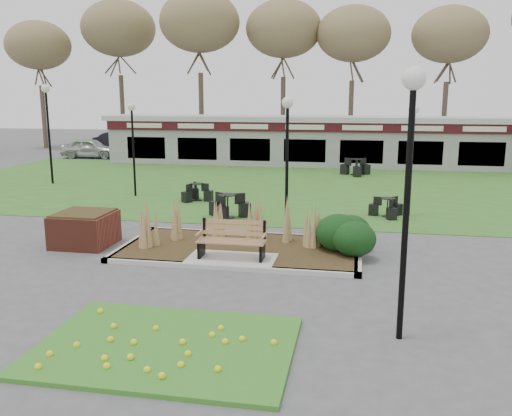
% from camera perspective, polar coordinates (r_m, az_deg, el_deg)
% --- Properties ---
extents(ground, '(100.00, 100.00, 0.00)m').
position_cam_1_polar(ground, '(13.49, -2.73, -5.98)').
color(ground, '#515154').
rests_on(ground, ground).
extents(lawn, '(34.00, 16.00, 0.02)m').
position_cam_1_polar(lawn, '(25.01, 3.63, 2.32)').
color(lawn, '#366620').
rests_on(lawn, ground).
extents(flower_bed, '(4.20, 3.00, 0.16)m').
position_cam_1_polar(flower_bed, '(9.36, -9.43, -13.96)').
color(flower_bed, '#297321').
rests_on(flower_bed, ground).
extents(planting_bed, '(6.75, 3.40, 1.27)m').
position_cam_1_polar(planting_bed, '(14.44, 3.44, -3.27)').
color(planting_bed, black).
rests_on(planting_bed, ground).
extents(park_bench, '(1.70, 0.66, 0.93)m').
position_cam_1_polar(park_bench, '(13.55, -2.51, -3.29)').
color(park_bench, '#966643').
rests_on(park_bench, ground).
extents(brick_planter, '(1.50, 1.50, 0.95)m').
position_cam_1_polar(brick_planter, '(15.81, -17.60, -2.07)').
color(brick_planter, brown).
rests_on(brick_planter, ground).
extents(food_pavilion, '(24.60, 3.40, 2.90)m').
position_cam_1_polar(food_pavilion, '(32.70, 5.40, 7.10)').
color(food_pavilion, gray).
rests_on(food_pavilion, ground).
extents(tree_backdrop, '(47.24, 5.24, 10.36)m').
position_cam_1_polar(tree_backdrop, '(40.82, 6.70, 17.67)').
color(tree_backdrop, '#47382B').
rests_on(tree_backdrop, ground).
extents(lamp_post_near_left, '(0.34, 0.34, 4.08)m').
position_cam_1_polar(lamp_post_near_left, '(15.86, 3.31, 7.64)').
color(lamp_post_near_left, black).
rests_on(lamp_post_near_left, ground).
extents(lamp_post_near_right, '(0.38, 0.38, 4.56)m').
position_cam_1_polar(lamp_post_near_right, '(9.06, 15.91, 6.34)').
color(lamp_post_near_right, black).
rests_on(lamp_post_near_right, ground).
extents(lamp_post_mid_left, '(0.32, 0.32, 3.82)m').
position_cam_1_polar(lamp_post_mid_left, '(22.74, -12.88, 8.14)').
color(lamp_post_mid_left, black).
rests_on(lamp_post_mid_left, ground).
extents(lamp_post_far_right, '(0.32, 0.32, 3.82)m').
position_cam_1_polar(lamp_post_far_right, '(19.12, 16.20, 7.34)').
color(lamp_post_far_right, black).
rests_on(lamp_post_far_right, ground).
extents(lamp_post_far_left, '(0.38, 0.38, 4.60)m').
position_cam_1_polar(lamp_post_far_left, '(27.14, -21.12, 9.41)').
color(lamp_post_far_left, black).
rests_on(lamp_post_far_left, ground).
extents(bistro_set_a, '(1.15, 1.28, 0.68)m').
position_cam_1_polar(bistro_set_a, '(21.57, -6.27, 1.39)').
color(bistro_set_a, black).
rests_on(bistro_set_a, ground).
extents(bistro_set_b, '(1.18, 1.18, 0.65)m').
position_cam_1_polar(bistro_set_b, '(19.14, 13.65, -0.24)').
color(bistro_set_b, black).
rests_on(bistro_set_b, ground).
extents(bistro_set_c, '(1.52, 1.38, 0.81)m').
position_cam_1_polar(bistro_set_c, '(18.41, -3.00, -0.22)').
color(bistro_set_c, black).
rests_on(bistro_set_c, ground).
extents(bistro_set_d, '(1.59, 1.48, 0.85)m').
position_cam_1_polar(bistro_set_d, '(28.81, 10.45, 3.98)').
color(bistro_set_d, black).
rests_on(bistro_set_d, ground).
extents(car_silver, '(3.93, 1.76, 1.31)m').
position_cam_1_polar(car_silver, '(37.96, -17.01, 6.04)').
color(car_silver, '#AEAFB3').
rests_on(car_silver, ground).
extents(car_black, '(5.15, 3.22, 1.60)m').
position_cam_1_polar(car_black, '(39.80, -13.56, 6.68)').
color(car_black, black).
rests_on(car_black, ground).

